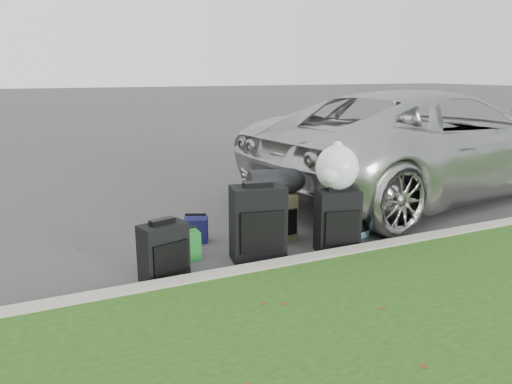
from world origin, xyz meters
name	(u,v)px	position (x,y,z in m)	size (l,w,h in m)	color
ground	(271,240)	(0.00, 0.00, 0.00)	(120.00, 120.00, 0.00)	#383535
curb	(315,262)	(0.00, -1.00, 0.07)	(120.00, 0.18, 0.15)	#9E937F
suv	(427,143)	(3.31, 1.01, 0.83)	(2.77, 6.01, 1.67)	#B7B7B2
suitcase_small_black	(164,252)	(-1.45, -0.59, 0.28)	(0.44, 0.24, 0.55)	black
suitcase_large_black_left	(258,223)	(-0.41, -0.51, 0.40)	(0.55, 0.33, 0.80)	black
suitcase_olive	(278,218)	(0.07, -0.06, 0.27)	(0.40, 0.25, 0.55)	#47422B
suitcase_teal	(353,215)	(0.92, -0.35, 0.28)	(0.39, 0.23, 0.56)	#5CA1AC
suitcase_large_black_right	(337,221)	(0.50, -0.64, 0.35)	(0.46, 0.28, 0.69)	black
tote_green	(186,245)	(-1.09, -0.17, 0.15)	(0.27, 0.21, 0.30)	#1D8328
tote_navy	(196,230)	(-0.82, 0.32, 0.14)	(0.27, 0.21, 0.29)	#15154C
duffel_left	(272,182)	(0.02, 0.03, 0.70)	(0.29, 0.29, 0.54)	black
duffel_right	(354,180)	(0.98, -0.26, 0.69)	(0.27, 0.27, 0.49)	black
trash_bag	(337,168)	(0.51, -0.58, 0.93)	(0.48, 0.48, 0.48)	white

